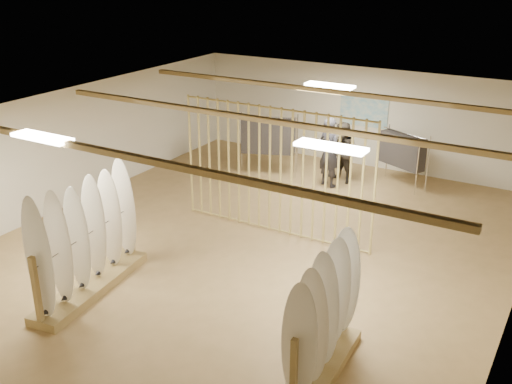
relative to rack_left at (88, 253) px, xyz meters
The scene contains 15 objects.
floor 3.55m from the rack_left, 61.52° to the left, with size 12.00×12.00×0.00m, color #A3814F.
ceiling 4.03m from the rack_left, 61.52° to the left, with size 12.00×12.00×0.00m, color #9A9792.
wall_back 9.22m from the rack_left, 79.64° to the left, with size 12.00×12.00×0.00m, color silver.
wall_front 3.44m from the rack_left, 60.72° to the right, with size 12.00×12.00×0.00m, color silver.
wall_left 4.57m from the rack_left, 137.65° to the left, with size 12.00×12.00×0.00m, color silver.
ceiling_slats 3.99m from the rack_left, 61.52° to the left, with size 9.50×6.12×0.10m, color olive.
light_panels 4.00m from the rack_left, 61.52° to the left, with size 1.20×0.35×0.06m, color white.
bamboo_partition 4.24m from the rack_left, 66.74° to the left, with size 4.45×0.05×2.78m.
poster 9.22m from the rack_left, 79.62° to the left, with size 1.40×0.03×0.90m, color #3994C7.
rack_left is the anchor object (origin of this frame).
rack_right 4.52m from the rack_left, ahead, with size 0.67×2.14×2.01m.
clothing_rack_a 7.04m from the rack_left, 92.31° to the left, with size 1.48×0.89×1.66m.
clothing_rack_b 8.57m from the rack_left, 68.42° to the left, with size 1.31×0.85×1.48m.
shopper_a 7.18m from the rack_left, 77.72° to the left, with size 0.76×0.51×2.08m, color #2A2A32.
shopper_b 7.64m from the rack_left, 76.83° to the left, with size 0.88×0.69×1.83m, color #2F2A24.
Camera 1 is at (5.65, -9.67, 5.66)m, focal length 42.00 mm.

